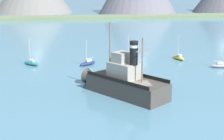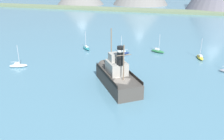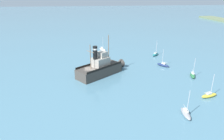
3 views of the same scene
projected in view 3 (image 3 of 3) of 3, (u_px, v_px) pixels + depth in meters
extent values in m
plane|color=teal|center=(90.00, 78.00, 49.42)|extent=(600.00, 600.00, 0.00)
cube|color=#423D38|center=(99.00, 71.00, 50.61)|extent=(10.72, 12.24, 2.40)
cone|color=#423D38|center=(119.00, 64.00, 55.36)|extent=(3.32, 3.33, 2.35)
cube|color=#9E998E|center=(101.00, 62.00, 50.11)|extent=(4.80, 5.00, 2.20)
cube|color=#9E998E|center=(102.00, 54.00, 49.79)|extent=(2.96, 2.92, 1.40)
cylinder|color=black|center=(95.00, 53.00, 48.02)|extent=(1.10, 1.10, 3.20)
cylinder|color=silver|center=(95.00, 49.00, 47.69)|extent=(1.16, 1.16, 0.35)
cylinder|color=#75604C|center=(109.00, 49.00, 51.01)|extent=(0.20, 0.20, 7.50)
cylinder|color=#75604C|center=(90.00, 57.00, 47.31)|extent=(0.20, 0.20, 6.00)
cylinder|color=#75604C|center=(90.00, 52.00, 46.84)|extent=(2.15, 1.65, 0.12)
cube|color=black|center=(94.00, 63.00, 51.51)|extent=(6.93, 9.20, 0.50)
cube|color=black|center=(105.00, 67.00, 48.66)|extent=(6.93, 9.20, 0.50)
ellipsoid|color=gray|center=(186.00, 114.00, 34.07)|extent=(3.92, 1.61, 0.70)
cube|color=silver|center=(186.00, 110.00, 34.07)|extent=(1.18, 0.79, 0.36)
cylinder|color=#B7B7BC|center=(188.00, 102.00, 32.91)|extent=(0.10, 0.10, 4.20)
cylinder|color=#B7B7BC|center=(185.00, 107.00, 34.31)|extent=(1.79, 0.33, 0.08)
ellipsoid|color=#286B3D|center=(193.00, 75.00, 50.00)|extent=(3.94, 2.44, 0.70)
cube|color=silver|center=(193.00, 73.00, 49.99)|extent=(1.26, 1.00, 0.36)
cylinder|color=#B7B7BC|center=(194.00, 66.00, 48.85)|extent=(0.10, 0.10, 4.20)
cylinder|color=#B7B7BC|center=(193.00, 71.00, 50.22)|extent=(1.70, 0.75, 0.08)
ellipsoid|color=#23757A|center=(156.00, 54.00, 67.08)|extent=(3.47, 3.45, 0.70)
cube|color=silver|center=(155.00, 53.00, 66.74)|extent=(1.23, 1.23, 0.36)
cylinder|color=#B7B7BC|center=(157.00, 47.00, 66.43)|extent=(0.10, 0.10, 4.20)
cylinder|color=#B7B7BC|center=(155.00, 52.00, 66.31)|extent=(1.34, 1.32, 0.08)
ellipsoid|color=gold|center=(209.00, 95.00, 40.12)|extent=(1.97, 3.95, 0.70)
cube|color=silver|center=(209.00, 93.00, 39.86)|extent=(0.88, 1.22, 0.36)
cylinder|color=#B7B7BC|center=(213.00, 84.00, 39.35)|extent=(0.10, 0.10, 4.20)
cylinder|color=#B7B7BC|center=(208.00, 92.00, 39.59)|extent=(0.50, 1.77, 0.08)
ellipsoid|color=navy|center=(163.00, 65.00, 57.11)|extent=(3.67, 3.20, 0.70)
cube|color=silver|center=(164.00, 63.00, 56.79)|extent=(1.26, 1.18, 0.36)
cylinder|color=#B7B7BC|center=(163.00, 57.00, 56.42)|extent=(0.10, 0.10, 4.20)
cylinder|color=#B7B7BC|center=(165.00, 63.00, 56.40)|extent=(1.47, 1.17, 0.08)
ellipsoid|color=white|center=(103.00, 50.00, 72.92)|extent=(3.91, 2.59, 0.70)
cube|color=silver|center=(102.00, 48.00, 72.88)|extent=(1.27, 1.04, 0.36)
cylinder|color=#B7B7BC|center=(103.00, 43.00, 71.80)|extent=(0.10, 0.10, 4.20)
cylinder|color=#B7B7BC|center=(102.00, 47.00, 73.06)|extent=(1.67, 0.83, 0.08)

